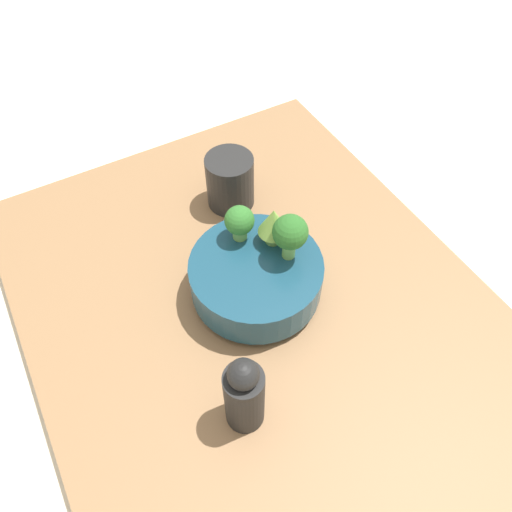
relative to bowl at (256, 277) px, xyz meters
name	(u,v)px	position (x,y,z in m)	size (l,w,h in m)	color
ground_plane	(260,317)	(-0.03, 0.01, -0.07)	(6.00, 6.00, 0.00)	beige
table	(260,312)	(-0.03, 0.01, -0.06)	(0.86, 0.68, 0.03)	olive
bowl	(256,277)	(0.00, 0.00, 0.00)	(0.20, 0.20, 0.07)	navy
broccoli_floret_right	(239,222)	(0.06, 0.00, 0.07)	(0.05, 0.05, 0.06)	#6BA34C
broccoli_floret_front	(290,233)	(-0.01, -0.05, 0.08)	(0.05, 0.05, 0.08)	#6BA34C
romanesco_piece_near	(273,223)	(0.03, -0.04, 0.07)	(0.05, 0.05, 0.07)	#609347
cup	(230,181)	(0.20, -0.06, 0.01)	(0.08, 0.08, 0.10)	black
pepper_mill	(244,395)	(-0.16, 0.11, 0.03)	(0.05, 0.05, 0.15)	black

